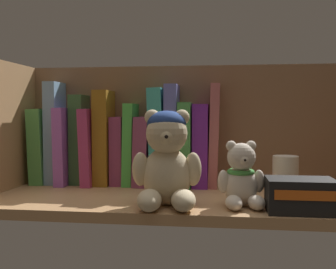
{
  "coord_description": "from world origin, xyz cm",
  "views": [
    {
      "loc": [
        7.25,
        -82.67,
        19.07
      ],
      "look_at": [
        -3.61,
        0.0,
        14.79
      ],
      "focal_mm": 43.31,
      "sensor_mm": 36.0,
      "label": 1
    }
  ],
  "objects": [
    {
      "name": "shelf_board",
      "position": [
        0.0,
        0.0,
        1.0
      ],
      "size": [
        79.48,
        31.03,
        2.0
      ],
      "primitive_type": "cube",
      "color": "tan",
      "rests_on": "ground"
    },
    {
      "name": "teddy_bear_smaller",
      "position": [
        11.04,
        -7.64,
        7.17
      ],
      "size": [
        8.99,
        9.35,
        12.11
      ],
      "color": "beige",
      "rests_on": "shelf_board"
    },
    {
      "name": "teddy_bear_larger",
      "position": [
        -2.68,
        -8.93,
        10.47
      ],
      "size": [
        13.18,
        13.55,
        17.86
      ],
      "color": "beige",
      "rests_on": "shelf_board"
    },
    {
      "name": "book_6",
      "position": [
        -17.16,
        13.21,
        10.14
      ],
      "size": [
        2.92,
        9.66,
        16.28
      ],
      "primitive_type": "cube",
      "color": "#8C355F",
      "rests_on": "shelf_board"
    },
    {
      "name": "book_12",
      "position": [
        2.53,
        13.21,
        11.62
      ],
      "size": [
        3.54,
        11.2,
        19.24
      ],
      "primitive_type": "cube",
      "color": "#671F89",
      "rests_on": "shelf_board"
    },
    {
      "name": "book_11",
      "position": [
        -1.02,
        13.21,
        11.82
      ],
      "size": [
        2.96,
        12.87,
        19.65
      ],
      "primitive_type": "cube",
      "color": "#418A3F",
      "rests_on": "shelf_board"
    },
    {
      "name": "shelf_side_panel_left",
      "position": [
        -40.54,
        0.0,
        15.34
      ],
      "size": [
        1.6,
        33.43,
        30.67
      ],
      "primitive_type": "cube",
      "color": "tan",
      "rests_on": "ground"
    },
    {
      "name": "small_product_box",
      "position": [
        20.96,
        -10.7,
        4.92
      ],
      "size": [
        11.46,
        7.76,
        5.84
      ],
      "color": "black",
      "rests_on": "shelf_board"
    },
    {
      "name": "book_1",
      "position": [
        -33.08,
        13.21,
        14.35
      ],
      "size": [
        2.95,
        10.25,
        24.71
      ],
      "primitive_type": "cube",
      "color": "#78A4CB",
      "rests_on": "shelf_board"
    },
    {
      "name": "book_0",
      "position": [
        -36.54,
        13.21,
        11.1
      ],
      "size": [
        4.02,
        11.85,
        18.31
      ],
      "primitive_type": "cube",
      "rotation": [
        0.0,
        -0.04,
        0.0
      ],
      "color": "#4C9A4A",
      "rests_on": "shelf_board"
    },
    {
      "name": "book_2",
      "position": [
        -30.1,
        13.21,
        11.22
      ],
      "size": [
        2.73,
        14.86,
        18.47
      ],
      "primitive_type": "cube",
      "rotation": [
        0.0,
        -0.02,
        0.0
      ],
      "color": "#A95DCD",
      "rests_on": "shelf_board"
    },
    {
      "name": "book_3",
      "position": [
        -26.98,
        13.21,
        12.78
      ],
      "size": [
        3.21,
        9.05,
        21.56
      ],
      "primitive_type": "cube",
      "color": "#366235",
      "rests_on": "shelf_board"
    },
    {
      "name": "book_5",
      "position": [
        -20.67,
        13.21,
        13.29
      ],
      "size": [
        3.48,
        11.47,
        22.57
      ],
      "primitive_type": "cube",
      "color": "#966419",
      "rests_on": "shelf_board"
    },
    {
      "name": "book_13",
      "position": [
        5.65,
        13.21,
        13.95
      ],
      "size": [
        2.66,
        10.22,
        23.94
      ],
      "primitive_type": "cube",
      "rotation": [
        0.0,
        0.02,
        0.0
      ],
      "color": "#AF5858",
      "rests_on": "shelf_board"
    },
    {
      "name": "book_9",
      "position": [
        -7.69,
        13.21,
        13.52
      ],
      "size": [
        4.11,
        10.14,
        23.14
      ],
      "primitive_type": "cube",
      "rotation": [
        0.0,
        -0.03,
        0.0
      ],
      "color": "#3EAFA2",
      "rests_on": "shelf_board"
    },
    {
      "name": "book_10",
      "position": [
        -4.26,
        13.21,
        13.94
      ],
      "size": [
        2.94,
        9.99,
        23.88
      ],
      "primitive_type": "cube",
      "color": "#6164B6",
      "rests_on": "shelf_board"
    },
    {
      "name": "book_7",
      "position": [
        -14.26,
        13.21,
        11.72
      ],
      "size": [
        2.73,
        10.64,
        19.5
      ],
      "primitive_type": "cube",
      "rotation": [
        0.0,
        0.02,
        0.0
      ],
      "color": "green",
      "rests_on": "shelf_board"
    },
    {
      "name": "book_4",
      "position": [
        -23.89,
        13.21,
        11.09
      ],
      "size": [
        2.99,
        14.9,
        18.24
      ],
      "primitive_type": "cube",
      "rotation": [
        0.0,
        -0.03,
        0.0
      ],
      "color": "#B13772",
      "rests_on": "shelf_board"
    },
    {
      "name": "pillar_candle",
      "position": [
        20.76,
        4.62,
        6.1
      ],
      "size": [
        5.34,
        5.34,
        8.2
      ],
      "primitive_type": "cylinder",
      "color": "silver",
      "rests_on": "shelf_board"
    },
    {
      "name": "book_8",
      "position": [
        -11.23,
        13.21,
        10.15
      ],
      "size": [
        3.72,
        12.16,
        16.4
      ],
      "primitive_type": "cube",
      "rotation": [
        0.0,
        0.03,
        0.0
      ],
      "color": "#813A5C",
      "rests_on": "shelf_board"
    },
    {
      "name": "shelf_back_panel",
      "position": [
        0.0,
        16.11,
        15.34
      ],
      "size": [
        81.88,
        1.2,
        30.67
      ],
      "primitive_type": "cube",
      "color": "#876042",
      "rests_on": "ground"
    }
  ]
}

